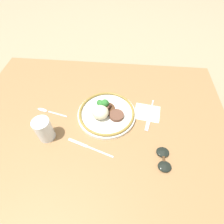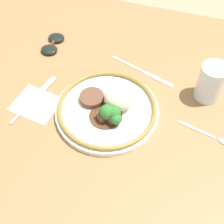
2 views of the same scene
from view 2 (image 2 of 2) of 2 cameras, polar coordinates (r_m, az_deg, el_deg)
The scene contains 9 objects.
ground_plane at distance 0.90m, azimuth 2.95°, elevation -0.26°, with size 8.00×8.00×0.00m, color #998466.
dining_table at distance 0.89m, azimuth 3.01°, elevation 0.64°, with size 1.26×0.94×0.05m.
napkin at distance 0.89m, azimuth -13.72°, elevation 1.40°, with size 0.13×0.12×0.00m.
plate at distance 0.83m, azimuth -0.69°, elevation 0.72°, with size 0.28×0.28×0.08m.
juice_glass at distance 0.89m, azimuth 17.48°, elevation 4.90°, with size 0.07×0.07×0.11m.
fork at distance 0.91m, azimuth -13.36°, elevation 3.10°, with size 0.05×0.19×0.00m.
knife at distance 0.95m, azimuth 5.87°, elevation 7.28°, with size 0.21×0.08×0.00m.
spoon at distance 0.84m, azimuth 19.17°, elevation -4.86°, with size 0.16×0.05×0.01m.
sunglasses at distance 1.05m, azimuth -10.77°, elevation 12.19°, with size 0.06×0.11×0.02m.
Camera 2 is at (0.12, -0.53, 0.72)m, focal length 50.00 mm.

